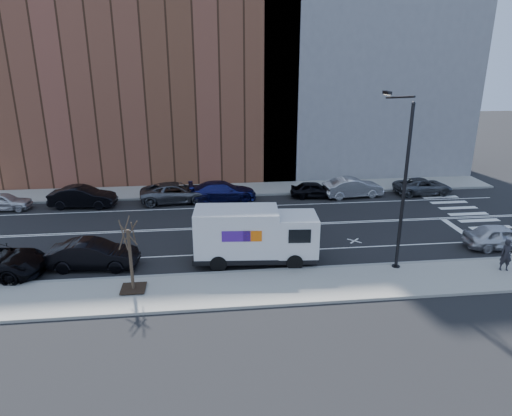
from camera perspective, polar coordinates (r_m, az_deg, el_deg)
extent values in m
plane|color=black|center=(31.37, -0.17, -2.29)|extent=(120.00, 120.00, 0.00)
cube|color=gray|center=(23.41, 2.26, -9.84)|extent=(44.00, 3.60, 0.15)
cube|color=gray|center=(39.65, -1.59, 2.36)|extent=(44.00, 3.60, 0.15)
cube|color=gray|center=(24.98, 1.63, -7.86)|extent=(44.00, 0.25, 0.17)
cube|color=gray|center=(37.93, -1.35, 1.61)|extent=(44.00, 0.25, 0.17)
cube|color=brown|center=(44.94, -13.28, 17.96)|extent=(26.00, 10.00, 22.00)
cube|color=slate|center=(47.25, 13.12, 20.42)|extent=(20.00, 10.00, 26.00)
cylinder|color=black|center=(24.93, 18.01, 2.06)|extent=(0.18, 0.18, 9.00)
cylinder|color=black|center=(26.47, 17.06, -7.10)|extent=(0.44, 0.44, 0.20)
sphere|color=black|center=(24.10, 19.09, 12.23)|extent=(0.20, 0.20, 0.20)
cylinder|color=black|center=(25.63, 17.51, 13.07)|extent=(0.11, 3.49, 0.48)
cube|color=black|center=(27.18, 16.08, 13.69)|extent=(0.25, 0.80, 0.18)
cube|color=#FFF2CC|center=(27.19, 16.06, 13.48)|extent=(0.18, 0.55, 0.03)
cube|color=black|center=(23.76, -15.07, -9.65)|extent=(1.20, 1.20, 0.04)
cylinder|color=#382B1E|center=(23.09, -15.39, -6.33)|extent=(0.16, 0.16, 3.20)
cylinder|color=#382B1E|center=(22.51, -15.07, -3.08)|extent=(0.06, 0.80, 1.44)
cylinder|color=#382B1E|center=(22.75, -15.42, -2.87)|extent=(0.81, 0.31, 1.19)
cylinder|color=#382B1E|center=(22.71, -16.15, -2.98)|extent=(0.58, 0.76, 1.50)
cylinder|color=#382B1E|center=(22.45, -16.26, -3.25)|extent=(0.47, 0.61, 1.37)
cylinder|color=#382B1E|center=(22.31, -15.59, -3.32)|extent=(0.72, 0.29, 1.13)
cube|color=black|center=(25.98, -0.25, -5.75)|extent=(6.94, 2.83, 0.33)
cube|color=silver|center=(25.68, 5.13, -3.21)|extent=(2.37, 2.52, 2.19)
cube|color=black|center=(25.72, 7.62, -2.49)|extent=(0.23, 2.02, 1.04)
cube|color=black|center=(24.46, 5.48, -3.54)|extent=(1.20, 0.14, 0.77)
cube|color=black|center=(26.67, 4.84, -1.60)|extent=(1.20, 0.14, 0.77)
cube|color=black|center=(26.26, 7.39, -5.38)|extent=(0.34, 2.19, 0.38)
cube|color=silver|center=(25.41, -2.48, -2.86)|extent=(4.77, 2.76, 2.52)
cube|color=#47198C|center=(24.22, -2.50, -3.57)|extent=(1.53, 0.14, 0.60)
cube|color=orange|center=(24.22, -0.43, -3.55)|extent=(0.98, 0.10, 0.60)
cube|color=#47198C|center=(26.50, -2.46, -1.56)|extent=(1.53, 0.14, 0.60)
cube|color=orange|center=(26.50, -0.57, -1.54)|extent=(0.98, 0.10, 0.60)
cylinder|color=black|center=(25.16, 4.85, -6.77)|extent=(0.94, 0.38, 0.92)
cylinder|color=black|center=(27.14, 4.32, -4.78)|extent=(0.94, 0.38, 0.92)
cylinder|color=black|center=(25.02, -4.72, -6.91)|extent=(0.94, 0.38, 0.92)
cylinder|color=black|center=(27.01, -4.51, -4.90)|extent=(0.94, 0.38, 0.92)
imported|color=silver|center=(39.31, -29.01, 0.71)|extent=(3.97, 1.64, 1.35)
imported|color=black|center=(37.49, -20.85, 1.31)|extent=(5.07, 2.17, 1.63)
imported|color=#53545B|center=(36.78, -9.95, 1.91)|extent=(5.75, 2.92, 1.56)
imported|color=navy|center=(36.71, -4.20, 2.12)|extent=(5.51, 2.55, 1.56)
imported|color=black|center=(37.70, 7.30, 2.27)|extent=(4.05, 2.01, 1.33)
imported|color=#B0B1B5|center=(38.40, 12.01, 2.53)|extent=(5.02, 2.18, 1.61)
imported|color=#4A4D51|center=(40.87, 20.14, 2.57)|extent=(4.87, 2.32, 1.34)
imported|color=#AAABAF|center=(29.64, 2.51, -2.01)|extent=(4.80, 2.09, 1.53)
imported|color=black|center=(26.72, -19.66, -5.50)|extent=(4.93, 2.07, 1.58)
imported|color=silver|center=(31.40, 28.29, -3.19)|extent=(4.44, 2.01, 1.48)
imported|color=black|center=(27.98, 28.83, -5.17)|extent=(0.73, 0.56, 1.77)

